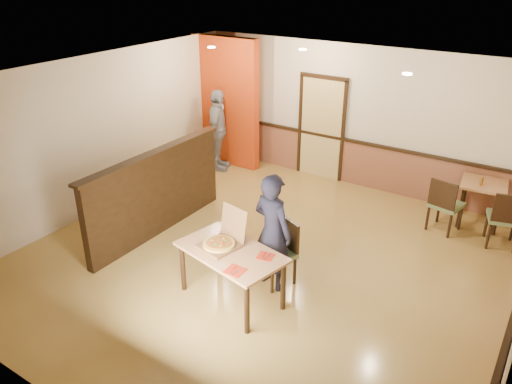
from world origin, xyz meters
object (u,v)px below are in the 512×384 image
passerby (218,130)px  condiment (481,181)px  side_chair_left (445,203)px  diner (272,232)px  main_table (231,258)px  side_chair_right (505,217)px  side_table (483,192)px  pizza_box (222,242)px  diner_chair (280,249)px

passerby → condiment: passerby is taller
side_chair_left → diner: size_ratio=0.57×
main_table → side_chair_right: size_ratio=1.59×
main_table → side_table: bearing=71.8°
passerby → pizza_box: passerby is taller
diner_chair → passerby: size_ratio=0.54×
passerby → condiment: bearing=-110.3°
main_table → condiment: condiment is taller
condiment → passerby: bearing=-176.3°
side_chair_left → pizza_box: pizza_box is taller
main_table → passerby: bearing=140.9°
side_table → condiment: condiment is taller
side_chair_left → side_chair_right: (0.93, -0.00, 0.01)m
side_chair_left → condiment: bearing=-118.7°
side_table → pizza_box: pizza_box is taller
side_chair_right → pizza_box: bearing=33.6°
side_chair_right → side_table: 0.78m
side_chair_right → diner: size_ratio=0.58×
diner_chair → side_chair_right: 3.72m
diner → condiment: bearing=-110.3°
side_table → diner: bearing=-120.8°
side_table → passerby: bearing=-175.0°
passerby → pizza_box: 4.55m
main_table → passerby: passerby is taller
main_table → condiment: 4.61m
main_table → passerby: (-2.96, 3.63, 0.22)m
side_chair_left → pizza_box: 4.03m
main_table → diner_chair: (0.32, 0.74, -0.14)m
diner → pizza_box: diner is taller
diner_chair → side_chair_left: bearing=84.2°
diner → pizza_box: size_ratio=2.72×
passerby → pizza_box: size_ratio=2.81×
diner → passerby: (-3.23, 3.04, 0.03)m
side_chair_left → passerby: bearing=10.2°
side_table → condiment: 0.29m
main_table → side_chair_right: side_chair_right is taller
main_table → pizza_box: 0.25m
side_chair_right → side_table: bearing=-68.1°
side_chair_left → diner: (-1.63, -2.89, 0.33)m
side_chair_right → condiment: (-0.51, 0.49, 0.32)m
diner_chair → side_chair_left: side_chair_left is taller
condiment → main_table: bearing=-120.4°
passerby → diner_chair: bearing=-155.4°
main_table → diner_chair: size_ratio=1.66×
side_chair_left → side_table: size_ratio=1.19×
side_table → pizza_box: (-2.55, -4.06, 0.23)m
side_table → condiment: size_ratio=5.51×
side_chair_left → pizza_box: size_ratio=1.54×
diner_chair → side_chair_right: (2.52, 2.74, 0.02)m
pizza_box → passerby: bearing=139.3°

